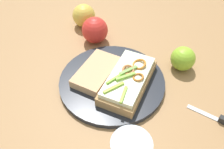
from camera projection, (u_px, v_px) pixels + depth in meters
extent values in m
plane|color=#9A7046|center=(112.00, 83.00, 0.63)|extent=(2.00, 2.00, 0.00)
cylinder|color=#23262E|center=(112.00, 81.00, 0.63)|extent=(0.28, 0.28, 0.01)
cube|color=#AA804F|center=(128.00, 82.00, 0.60)|extent=(0.21, 0.18, 0.03)
cube|color=#E8ECC7|center=(128.00, 77.00, 0.58)|extent=(0.19, 0.17, 0.01)
torus|color=#C16C3B|center=(128.00, 70.00, 0.59)|extent=(0.04, 0.04, 0.01)
torus|color=#B46624|center=(138.00, 77.00, 0.57)|extent=(0.03, 0.03, 0.01)
torus|color=#C27223|center=(139.00, 64.00, 0.60)|extent=(0.05, 0.05, 0.02)
cube|color=#7CB33B|center=(126.00, 77.00, 0.57)|extent=(0.02, 0.05, 0.01)
cube|color=#7DBB30|center=(114.00, 79.00, 0.57)|extent=(0.03, 0.04, 0.01)
cube|color=#8AB02F|center=(114.00, 88.00, 0.55)|extent=(0.03, 0.05, 0.01)
cube|color=#74A048|center=(128.00, 70.00, 0.58)|extent=(0.03, 0.05, 0.01)
cube|color=#80B52E|center=(123.00, 95.00, 0.53)|extent=(0.05, 0.03, 0.01)
cube|color=tan|center=(97.00, 72.00, 0.62)|extent=(0.16, 0.15, 0.02)
sphere|color=gold|center=(84.00, 16.00, 0.79)|extent=(0.11, 0.11, 0.08)
sphere|color=red|center=(95.00, 30.00, 0.73)|extent=(0.12, 0.12, 0.08)
sphere|color=#8CBE2D|center=(183.00, 59.00, 0.65)|extent=(0.09, 0.09, 0.07)
cube|color=silver|center=(202.00, 112.00, 0.56)|extent=(0.06, 0.06, 0.00)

